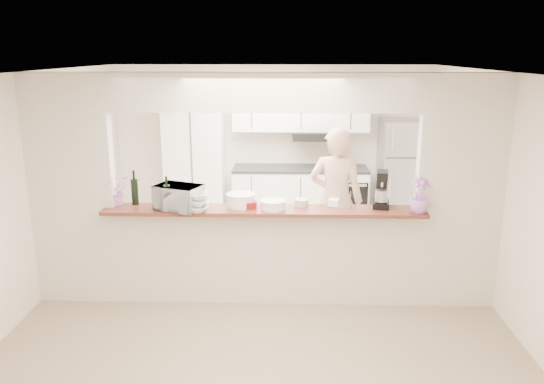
{
  "coord_description": "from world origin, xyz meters",
  "views": [
    {
      "loc": [
        0.25,
        -5.41,
        2.71
      ],
      "look_at": [
        0.08,
        0.3,
        1.18
      ],
      "focal_mm": 35.0,
      "sensor_mm": 36.0,
      "label": 1
    }
  ],
  "objects_px": {
    "stand_mixer": "(382,191)",
    "person": "(336,201)",
    "refrigerator": "(403,174)",
    "toaster_oven": "(178,197)"
  },
  "relations": [
    {
      "from": "refrigerator",
      "to": "toaster_oven",
      "type": "distance_m",
      "value": 4.04
    },
    {
      "from": "refrigerator",
      "to": "toaster_oven",
      "type": "bearing_deg",
      "value": -136.92
    },
    {
      "from": "refrigerator",
      "to": "stand_mixer",
      "type": "height_order",
      "value": "refrigerator"
    },
    {
      "from": "stand_mixer",
      "to": "refrigerator",
      "type": "bearing_deg",
      "value": 72.86
    },
    {
      "from": "toaster_oven",
      "to": "stand_mixer",
      "type": "height_order",
      "value": "stand_mixer"
    },
    {
      "from": "refrigerator",
      "to": "stand_mixer",
      "type": "bearing_deg",
      "value": -107.14
    },
    {
      "from": "stand_mixer",
      "to": "person",
      "type": "distance_m",
      "value": 0.99
    },
    {
      "from": "stand_mixer",
      "to": "person",
      "type": "relative_size",
      "value": 0.22
    },
    {
      "from": "refrigerator",
      "to": "person",
      "type": "relative_size",
      "value": 0.93
    },
    {
      "from": "refrigerator",
      "to": "stand_mixer",
      "type": "relative_size",
      "value": 4.31
    }
  ]
}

